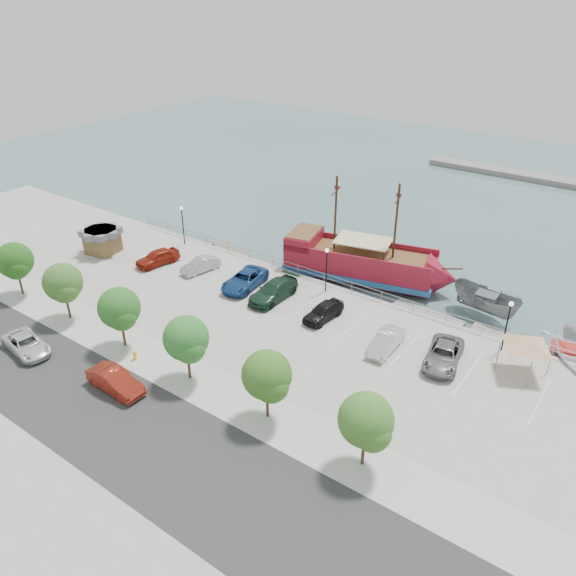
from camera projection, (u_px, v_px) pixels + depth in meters
The scene contains 32 objects.
ground at pixel (284, 332), 47.22m from camera, with size 160.00×160.00×0.00m, color #416163.
land_slab at pixel (68, 489), 32.07m from camera, with size 100.00×58.00×1.20m, color #9F978C.
street at pixel (134, 431), 35.34m from camera, with size 100.00×8.00×0.04m, color #323232.
sidewalk at pixel (200, 383), 39.61m from camera, with size 100.00×4.00×0.05m, color #BAB8AF.
seawall_railing at pixel (333, 281), 52.04m from camera, with size 50.00×0.06×1.00m.
far_shore at pixel (563, 182), 81.07m from camera, with size 40.00×3.00×0.80m, color gray.
pirate_ship at pixel (372, 265), 54.30m from camera, with size 17.21×8.28×10.65m.
patrol_boat at pixel (485, 304), 48.84m from camera, with size 2.42×6.43×2.49m, color slate.
dock_west at pixel (232, 252), 60.68m from camera, with size 6.39×1.83×0.37m, color slate.
dock_mid at pixel (427, 316), 49.16m from camera, with size 6.50×1.86×0.37m, color gray.
dock_east at pixel (518, 345), 45.12m from camera, with size 7.81×2.23×0.45m, color gray.
shed at pixel (102, 240), 58.13m from camera, with size 3.57×3.57×2.60m.
canopy_tent at pixel (529, 336), 39.38m from camera, with size 5.23×5.23×3.46m.
street_van at pixel (26, 344), 42.66m from camera, with size 2.21×4.80×1.33m, color silver.
street_sedan at pixel (115, 381), 38.59m from camera, with size 1.61×4.62×1.52m, color maroon.
fire_hydrant at pixel (135, 355), 41.86m from camera, with size 0.27×0.27×0.78m.
lamp_post_left at pixel (182, 219), 59.18m from camera, with size 0.36×0.36×4.28m.
lamp_post_mid at pixel (327, 262), 49.96m from camera, with size 0.36×0.36×4.28m.
lamp_post_right at pixel (508, 317), 41.76m from camera, with size 0.36×0.36×4.28m.
tree_a at pixel (15, 262), 49.18m from camera, with size 3.30×3.20×5.00m.
tree_b at pixel (63, 284), 45.59m from camera, with size 3.30×3.20×5.00m.
tree_c at pixel (120, 310), 42.00m from camera, with size 3.30×3.20×5.00m.
tree_d at pixel (187, 341), 38.42m from camera, with size 3.30×3.20×5.00m.
tree_e at pixel (268, 377), 34.83m from camera, with size 3.30×3.20×5.00m.
tree_f at pixel (367, 423), 31.24m from camera, with size 3.30×3.20×5.00m.
parked_car_a at pixel (158, 257), 55.90m from camera, with size 1.81×4.50×1.53m, color maroon.
parked_car_b at pixel (200, 265), 54.56m from camera, with size 1.40×4.01×1.32m, color #A5A6A7.
parked_car_c at pixel (245, 280), 51.69m from camera, with size 2.50×5.41×1.50m, color navy.
parked_car_d at pixel (273, 291), 49.75m from camera, with size 2.23×5.50×1.59m, color #1A3827.
parked_car_e at pixel (323, 311), 46.83m from camera, with size 1.68×4.18×1.43m, color black.
parked_car_f at pixel (386, 342), 42.89m from camera, with size 1.50×4.29×1.41m, color silver.
parked_car_g at pixel (443, 355), 41.33m from camera, with size 2.40×5.20×1.44m, color slate.
Camera 1 is at (23.45, -31.98, 24.89)m, focal length 35.00 mm.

